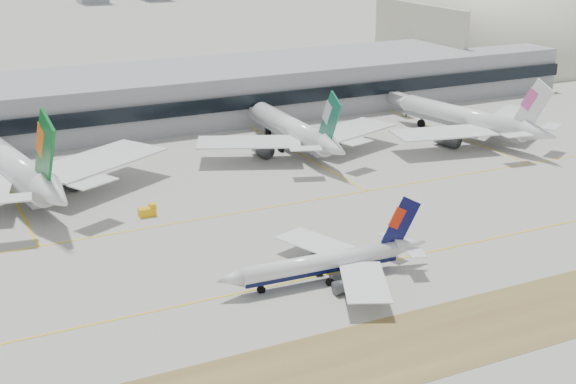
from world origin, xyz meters
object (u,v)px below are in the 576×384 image
widebody_eva (11,167)px  hangar (507,69)px  taxiing_airliner (328,263)px  widebody_china_air (469,120)px  widebody_cathay (294,131)px  terminal (154,96)px

widebody_eva → hangar: bearing=-78.9°
taxiing_airliner → widebody_eva: (-41.67, 69.14, 3.53)m
widebody_china_air → widebody_cathay: bearing=66.0°
widebody_eva → terminal: widebody_eva is taller
terminal → taxiing_airliner: bearing=-93.4°
widebody_china_air → hangar: 115.11m
hangar → taxiing_airliner: bearing=-138.7°
taxiing_airliner → terminal: terminal is taller
widebody_cathay → taxiing_airliner: bearing=159.1°
terminal → hangar: bearing=7.4°
widebody_cathay → terminal: 53.66m
widebody_eva → widebody_china_air: widebody_eva is taller
terminal → hangar: 156.05m
taxiing_airliner → hangar: (161.85, 141.99, -3.08)m
widebody_china_air → terminal: 93.35m
taxiing_airliner → terminal: (7.29, 121.83, 4.29)m
widebody_china_air → widebody_eva: bearing=75.8°
widebody_eva → widebody_cathay: widebody_eva is taller
widebody_china_air → hangar: hangar is taller
widebody_china_air → terminal: bearing=39.4°
taxiing_airliner → terminal: bearing=-90.9°
taxiing_airliner → widebody_cathay: 79.64m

